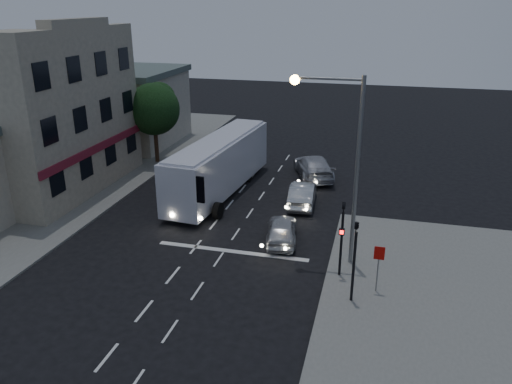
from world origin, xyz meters
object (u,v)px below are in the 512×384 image
(car_sedan_a, at_px, (302,194))
(streetlight, at_px, (344,151))
(traffic_signal_side, at_px, (355,252))
(street_tree, at_px, (154,107))
(car_suv, at_px, (282,230))
(traffic_signal_main, at_px, (342,230))
(regulatory_sign, at_px, (379,262))
(tour_bus, at_px, (220,164))
(car_sedan_b, at_px, (314,167))

(car_sedan_a, height_order, streetlight, streetlight)
(traffic_signal_side, relative_size, street_tree, 0.66)
(car_suv, xyz_separation_m, traffic_signal_main, (3.37, -3.02, 1.75))
(traffic_signal_side, distance_m, regulatory_sign, 1.61)
(car_sedan_a, relative_size, traffic_signal_main, 1.06)
(tour_bus, height_order, car_sedan_a, tour_bus)
(streetlight, distance_m, street_tree, 20.19)
(car_suv, bearing_deg, car_sedan_b, -99.99)
(car_suv, bearing_deg, traffic_signal_side, 119.81)
(car_sedan_b, relative_size, traffic_signal_main, 1.35)
(street_tree, bearing_deg, car_suv, -42.06)
(car_sedan_a, bearing_deg, streetlight, 108.20)
(tour_bus, distance_m, traffic_signal_side, 14.77)
(car_sedan_a, bearing_deg, street_tree, -28.99)
(traffic_signal_side, bearing_deg, traffic_signal_main, 109.49)
(traffic_signal_side, bearing_deg, streetlight, 105.70)
(streetlight, bearing_deg, car_sedan_b, 103.48)
(tour_bus, distance_m, car_sedan_a, 5.94)
(traffic_signal_main, relative_size, traffic_signal_side, 1.00)
(traffic_signal_main, xyz_separation_m, streetlight, (-0.26, 1.42, 3.31))
(car_suv, relative_size, streetlight, 0.44)
(car_sedan_a, relative_size, regulatory_sign, 1.97)
(street_tree, bearing_deg, tour_bus, -35.86)
(tour_bus, bearing_deg, traffic_signal_main, -40.91)
(tour_bus, relative_size, regulatory_sign, 5.60)
(traffic_signal_side, bearing_deg, tour_bus, 130.51)
(car_sedan_a, height_order, car_sedan_b, car_sedan_b)
(streetlight, xyz_separation_m, street_tree, (-15.55, 12.82, -1.23))
(car_sedan_b, distance_m, traffic_signal_side, 16.42)
(car_sedan_a, xyz_separation_m, street_tree, (-12.66, 5.83, 3.78))
(traffic_signal_main, height_order, street_tree, street_tree)
(car_sedan_b, xyz_separation_m, streetlight, (2.99, -12.45, 4.93))
(car_suv, xyz_separation_m, streetlight, (3.11, -1.60, 5.06))
(car_suv, relative_size, regulatory_sign, 1.79)
(car_suv, xyz_separation_m, traffic_signal_side, (4.07, -5.00, 1.75))
(traffic_signal_side, distance_m, streetlight, 4.84)
(car_sedan_b, relative_size, regulatory_sign, 2.52)
(car_sedan_b, distance_m, streetlight, 13.72)
(traffic_signal_main, bearing_deg, car_suv, 138.10)
(tour_bus, relative_size, streetlight, 1.37)
(car_sedan_b, bearing_deg, streetlight, 83.84)
(car_sedan_a, distance_m, streetlight, 9.08)
(car_suv, distance_m, traffic_signal_main, 4.85)
(traffic_signal_side, bearing_deg, car_sedan_a, 110.32)
(regulatory_sign, bearing_deg, streetlight, 128.75)
(car_suv, distance_m, streetlight, 6.15)
(traffic_signal_side, height_order, streetlight, streetlight)
(car_sedan_b, relative_size, streetlight, 0.62)
(street_tree, bearing_deg, regulatory_sign, -41.08)
(car_sedan_b, xyz_separation_m, street_tree, (-12.56, 0.37, 3.69))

